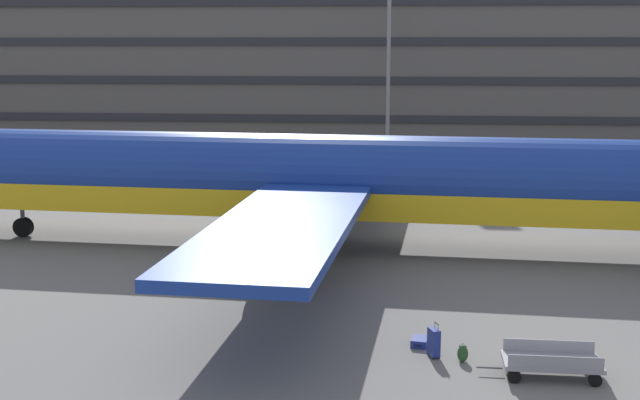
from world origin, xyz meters
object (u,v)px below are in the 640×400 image
object	(u,v)px
airliner	(312,180)
baggage_cart	(552,362)
suitcase_large	(434,342)
suitcase_small	(420,342)
backpack_teal	(463,354)

from	to	relation	value
airliner	baggage_cart	world-z (taller)	airliner
suitcase_large	baggage_cart	bearing A→B (deg)	-21.10
baggage_cart	suitcase_small	bearing A→B (deg)	148.97
suitcase_small	backpack_teal	world-z (taller)	backpack_teal
airliner	backpack_teal	bearing A→B (deg)	-66.81
airliner	baggage_cart	bearing A→B (deg)	-60.42
airliner	backpack_teal	world-z (taller)	airliner
suitcase_small	suitcase_large	world-z (taller)	suitcase_large
suitcase_large	airliner	bearing A→B (deg)	110.66
suitcase_large	baggage_cart	distance (m)	3.33
airliner	suitcase_small	size ratio (longest dim) A/B	53.95
baggage_cart	airliner	bearing A→B (deg)	119.58
airliner	suitcase_large	world-z (taller)	airliner
airliner	suitcase_large	distance (m)	13.84
airliner	backpack_teal	size ratio (longest dim) A/B	75.59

